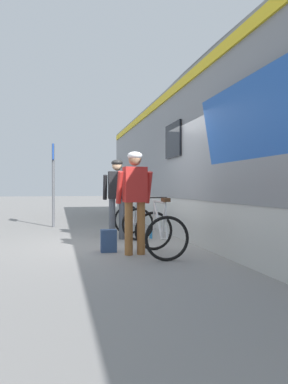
{
  "coord_description": "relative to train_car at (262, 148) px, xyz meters",
  "views": [
    {
      "loc": [
        -1.4,
        -7.32,
        1.16
      ],
      "look_at": [
        0.39,
        0.41,
        1.05
      ],
      "focal_mm": 34.6,
      "sensor_mm": 36.0,
      "label": 1
    }
  ],
  "objects": [
    {
      "name": "bicycle_near_white",
      "position": [
        -2.46,
        -0.94,
        -1.56
      ],
      "size": [
        0.76,
        1.1,
        0.99
      ],
      "color": "black",
      "rests_on": "ground"
    },
    {
      "name": "water_bottle_near_the_bikes",
      "position": [
        -2.12,
        1.07,
        -1.86
      ],
      "size": [
        0.07,
        0.07,
        0.21
      ],
      "primitive_type": "cylinder",
      "color": "#338CCC",
      "rests_on": "ground"
    },
    {
      "name": "cyclist_far_in_dark",
      "position": [
        -2.88,
        1.13,
        -0.91
      ],
      "size": [
        0.62,
        0.33,
        1.76
      ],
      "color": "#4C515B",
      "rests_on": "ground"
    },
    {
      "name": "bicycle_far_silver",
      "position": [
        -2.48,
        1.32,
        -1.56
      ],
      "size": [
        0.73,
        1.08,
        0.99
      ],
      "color": "black",
      "rests_on": "ground"
    },
    {
      "name": "train_car",
      "position": [
        0.0,
        0.0,
        0.0
      ],
      "size": [
        3.18,
        20.37,
        3.88
      ],
      "color": "slate",
      "rests_on": "ground"
    },
    {
      "name": "platform_sign_post",
      "position": [
        -4.28,
        3.99,
        -0.34
      ],
      "size": [
        0.08,
        0.7,
        2.4
      ],
      "color": "#595B60",
      "rests_on": "ground"
    },
    {
      "name": "backpack_on_platform",
      "position": [
        -3.27,
        -0.43,
        -1.77
      ],
      "size": [
        0.29,
        0.19,
        0.4
      ],
      "primitive_type": "cube",
      "rotation": [
        0.0,
        0.0,
        -0.03
      ],
      "color": "navy",
      "rests_on": "ground"
    },
    {
      "name": "ground_plane",
      "position": [
        -2.73,
        0.36,
        -1.97
      ],
      "size": [
        80.0,
        80.0,
        0.0
      ],
      "primitive_type": "plane",
      "color": "gray"
    },
    {
      "name": "cyclist_near_in_red",
      "position": [
        -2.87,
        -0.79,
        -0.91
      ],
      "size": [
        0.63,
        0.35,
        1.76
      ],
      "color": "#935B2D",
      "rests_on": "ground"
    },
    {
      "name": "water_bottle_by_the_backpack",
      "position": [
        -3.36,
        -0.27,
        -1.86
      ],
      "size": [
        0.07,
        0.07,
        0.22
      ],
      "primitive_type": "cylinder",
      "color": "red",
      "rests_on": "ground"
    }
  ]
}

